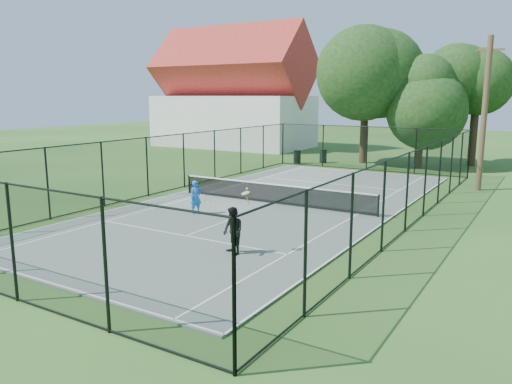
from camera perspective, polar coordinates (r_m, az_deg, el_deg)
The scene contains 13 objects.
ground at distance 23.34m, azimuth 1.99°, elevation -1.49°, with size 120.00×120.00×0.00m, color #214E1A.
tennis_court at distance 23.33m, azimuth 1.99°, elevation -1.41°, with size 11.00×24.00×0.06m, color slate.
tennis_net at distance 23.22m, azimuth 2.00°, elevation -0.09°, with size 10.08×0.08×0.95m.
fence at distance 23.06m, azimuth 2.02°, elevation 2.16°, with size 13.10×26.10×3.00m.
tree_near_left at distance 38.60m, azimuth 12.41°, elevation 11.38°, with size 6.84×6.84×8.92m.
tree_near_mid at distance 37.08m, azimuth 18.41°, elevation 9.72°, with size 5.69×5.69×7.44m.
tree_near_right at distance 39.35m, azimuth 23.90°, elevation 10.28°, with size 5.92×5.92×8.17m.
building at distance 50.46m, azimuth -2.65°, elevation 10.83°, with size 15.30×8.15×11.87m.
trash_bin_left at distance 37.76m, azimuth 4.72°, elevation 4.03°, with size 0.58×0.58×0.99m.
trash_bin_right at distance 38.34m, azimuth 7.68°, elevation 4.10°, with size 0.58×0.58×1.02m.
utility_pole at distance 29.11m, azimuth 24.65°, elevation 8.14°, with size 1.40×0.30×8.07m.
player_blue at distance 21.35m, azimuth -6.86°, elevation -0.61°, with size 0.85×0.62×1.43m.
player_black at distance 15.82m, azimuth -2.64°, elevation -4.45°, with size 0.91×0.91×2.12m.
Camera 1 is at (11.14, -19.89, 5.02)m, focal length 35.00 mm.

